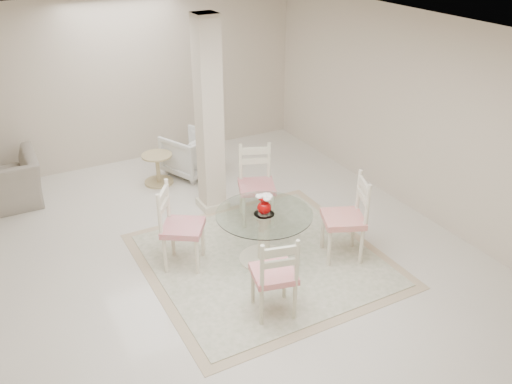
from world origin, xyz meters
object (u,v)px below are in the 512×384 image
red_vase (265,204)px  armchair_white (191,154)px  dining_chair_north (256,178)px  dining_chair_west (176,221)px  column (209,118)px  dining_chair_south (276,271)px  dining_chair_east (350,212)px  dining_table (264,237)px  side_table (158,170)px

red_vase → armchair_white: size_ratio=0.34×
dining_chair_north → dining_chair_west: dining_chair_north is taller
column → dining_chair_west: column is taller
dining_chair_north → armchair_white: 1.83m
dining_chair_west → red_vase: bearing=-80.0°
red_vase → dining_chair_south: bearing=-112.6°
red_vase → armchair_white: bearing=86.3°
dining_chair_south → dining_chair_north: bearing=-99.0°
dining_chair_south → armchair_white: bearing=-85.1°
dining_chair_east → dining_chair_north: dining_chair_east is taller
column → armchair_white: column is taller
red_vase → dining_chair_east: dining_chair_east is taller
dining_table → dining_chair_east: 1.07m
dining_chair_east → dining_chair_north: bearing=-135.0°
dining_table → dining_chair_east: bearing=-23.1°
red_vase → dining_chair_east: size_ratio=0.22×
dining_chair_east → dining_chair_south: dining_chair_east is taller
column → side_table: 1.63m
dining_chair_north → armchair_white: (-0.22, 1.80, -0.28)m
column → dining_table: 1.84m
dining_chair_north → dining_table: bearing=-91.5°
column → dining_chair_north: 1.02m
column → dining_chair_south: (-0.40, -2.48, -0.78)m
dining_chair_north → dining_chair_west: bearing=-136.8°
column → dining_chair_south: 2.63m
dining_chair_north → armchair_white: bearing=118.5°
red_vase → dining_chair_north: (0.40, 0.95, -0.17)m
column → dining_chair_west: (-0.95, -1.13, -0.75)m
red_vase → dining_table: bearing=146.3°
dining_chair_east → dining_chair_south: 1.44m
dining_chair_north → column: bearing=144.7°
dining_table → dining_chair_north: size_ratio=0.97×
dining_table → dining_chair_south: 1.05m
column → armchair_white: (0.17, 1.20, -1.01)m
dining_chair_east → side_table: size_ratio=2.44×
dining_chair_north → side_table: bearing=137.4°
dining_chair_west → side_table: size_ratio=2.37×
dining_chair_south → dining_chair_east: bearing=-144.3°
column → armchair_white: bearing=82.0°
armchair_white → dining_chair_north: bearing=73.4°
dining_chair_north → dining_chair_west: 1.44m
dining_chair_east → dining_chair_west: 2.05m
dining_chair_south → side_table: size_ratio=2.23×
red_vase → dining_chair_west: size_ratio=0.22×
dining_chair_west → side_table: 2.31m
red_vase → column: bearing=89.7°
dining_chair_west → dining_chair_south: dining_chair_west is taller
dining_chair_north → armchair_white: size_ratio=1.57×
column → dining_chair_east: 2.27m
side_table → dining_chair_west: bearing=-103.1°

